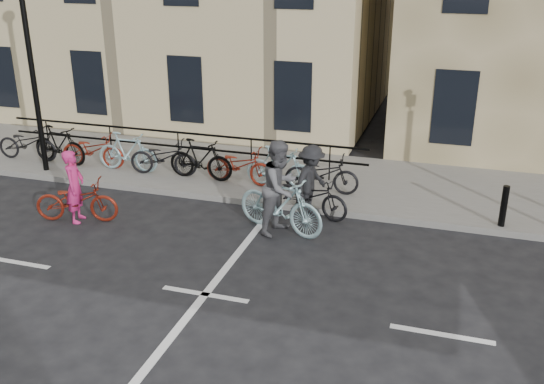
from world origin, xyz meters
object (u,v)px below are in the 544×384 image
(lamp_post, at_px, (28,43))
(cyclist_pink, at_px, (76,197))
(cyclist_grey, at_px, (280,196))
(cyclist_dark, at_px, (311,188))

(lamp_post, height_order, cyclist_pink, lamp_post)
(cyclist_pink, bearing_deg, cyclist_grey, -94.25)
(lamp_post, xyz_separation_m, cyclist_dark, (7.41, -0.50, -2.84))
(cyclist_pink, height_order, cyclist_dark, cyclist_dark)
(cyclist_grey, xyz_separation_m, cyclist_dark, (0.41, 1.02, -0.17))
(lamp_post, relative_size, cyclist_pink, 2.73)
(cyclist_pink, relative_size, cyclist_grey, 0.89)
(cyclist_grey, relative_size, cyclist_dark, 1.10)
(lamp_post, bearing_deg, cyclist_dark, -3.86)
(cyclist_grey, height_order, cyclist_dark, cyclist_grey)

